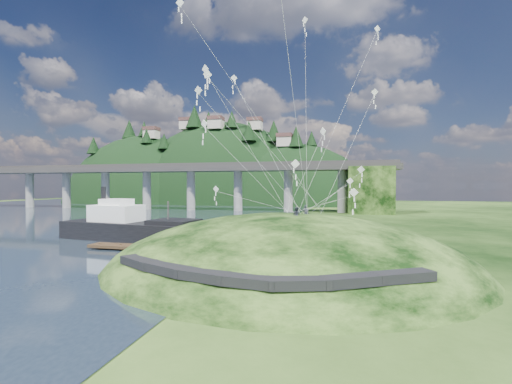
# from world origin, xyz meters

# --- Properties ---
(ground) EXTENTS (320.00, 320.00, 0.00)m
(ground) POSITION_xyz_m (0.00, 0.00, 0.00)
(ground) COLOR black
(ground) RESTS_ON ground
(grass_hill) EXTENTS (36.00, 32.00, 13.00)m
(grass_hill) POSITION_xyz_m (8.00, 2.00, -1.50)
(grass_hill) COLOR black
(grass_hill) RESTS_ON ground
(footpath) EXTENTS (22.29, 5.84, 0.83)m
(footpath) POSITION_xyz_m (7.46, -9.74, 2.08)
(footpath) COLOR black
(footpath) RESTS_ON ground
(bridge) EXTENTS (160.00, 11.00, 15.00)m
(bridge) POSITION_xyz_m (-26.46, 70.07, 9.70)
(bridge) COLOR #2D2B2B
(bridge) RESTS_ON ground
(far_ridge) EXTENTS (153.00, 70.00, 94.50)m
(far_ridge) POSITION_xyz_m (-43.58, 122.17, -7.44)
(far_ridge) COLOR black
(far_ridge) RESTS_ON ground
(work_barge) EXTENTS (22.29, 8.90, 7.59)m
(work_barge) POSITION_xyz_m (-15.73, 12.39, 1.90)
(work_barge) COLOR black
(work_barge) RESTS_ON ground
(wooden_dock) EXTENTS (13.65, 2.39, 0.97)m
(wooden_dock) POSITION_xyz_m (-9.64, 5.38, 0.43)
(wooden_dock) COLOR #322114
(wooden_dock) RESTS_ON ground
(kite_flyers) EXTENTS (1.54, 2.53, 1.74)m
(kite_flyers) POSITION_xyz_m (9.34, 1.69, 5.77)
(kite_flyers) COLOR #292B37
(kite_flyers) RESTS_ON ground
(kite_swarm) EXTENTS (19.43, 17.93, 21.44)m
(kite_swarm) POSITION_xyz_m (8.42, 2.85, 15.16)
(kite_swarm) COLOR white
(kite_swarm) RESTS_ON ground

